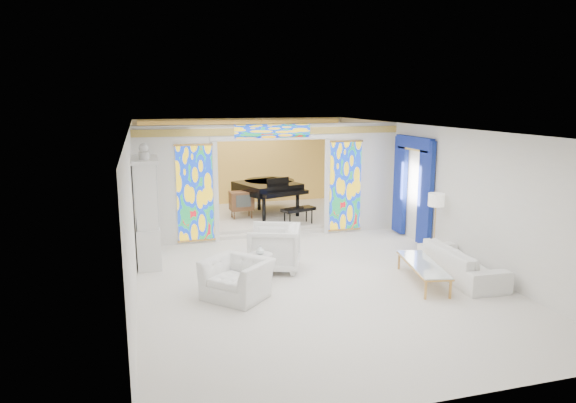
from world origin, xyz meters
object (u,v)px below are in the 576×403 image
object	(u,v)px
china_cabinet	(147,212)
tv_console	(242,201)
armchair_right	(274,248)
grand_piano	(269,187)
coffee_table	(423,265)
armchair_left	(237,279)
sofa	(461,263)

from	to	relation	value
china_cabinet	tv_console	world-z (taller)	china_cabinet
armchair_right	china_cabinet	bearing A→B (deg)	-95.55
china_cabinet	tv_console	xyz separation A→B (m)	(2.70, 3.04, -0.48)
china_cabinet	grand_piano	xyz separation A→B (m)	(3.65, 3.47, -0.18)
china_cabinet	coffee_table	world-z (taller)	china_cabinet
armchair_left	tv_console	size ratio (longest dim) A/B	1.43
grand_piano	armchair_left	bearing A→B (deg)	-128.15
china_cabinet	armchair_left	xyz separation A→B (m)	(1.52, -2.59, -0.80)
armchair_left	coffee_table	distance (m)	3.73
armchair_right	tv_console	xyz separation A→B (m)	(0.12, 4.29, 0.20)
grand_piano	armchair_right	bearing A→B (deg)	-121.56
china_cabinet	tv_console	size ratio (longest dim) A/B	3.46
china_cabinet	sofa	bearing A→B (deg)	-24.43
sofa	coffee_table	world-z (taller)	sofa
coffee_table	armchair_right	bearing A→B (deg)	148.73
china_cabinet	grand_piano	size ratio (longest dim) A/B	0.82
coffee_table	tv_console	size ratio (longest dim) A/B	2.43
armchair_left	armchair_right	world-z (taller)	armchair_right
china_cabinet	tv_console	distance (m)	4.10
coffee_table	tv_console	distance (m)	6.43
armchair_left	tv_console	distance (m)	5.76
armchair_right	coffee_table	xyz separation A→B (m)	(2.66, -1.62, -0.11)
armchair_left	china_cabinet	bearing A→B (deg)	166.54
armchair_left	grand_piano	size ratio (longest dim) A/B	0.34
armchair_left	coffee_table	xyz separation A→B (m)	(3.72, -0.27, 0.01)
sofa	grand_piano	distance (m)	6.79
grand_piano	sofa	bearing A→B (deg)	-86.98
china_cabinet	armchair_left	bearing A→B (deg)	-59.50
sofa	tv_console	size ratio (longest dim) A/B	2.82
coffee_table	china_cabinet	bearing A→B (deg)	151.41
sofa	coffee_table	size ratio (longest dim) A/B	1.16
armchair_right	grand_piano	size ratio (longest dim) A/B	0.33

